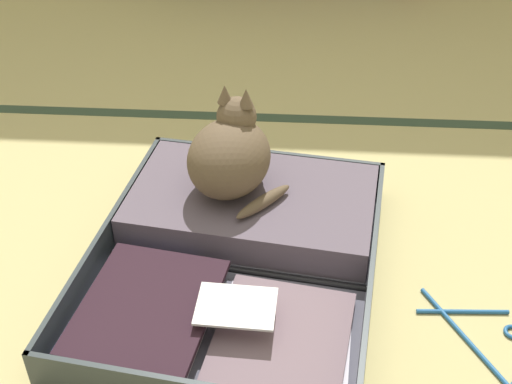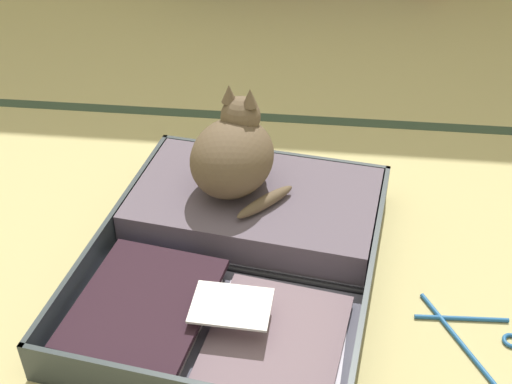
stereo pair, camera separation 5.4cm
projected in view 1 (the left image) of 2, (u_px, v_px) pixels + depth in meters
name	position (u px, v px, depth m)	size (l,w,h in m)	color
ground_plane	(191.00, 318.00, 1.52)	(10.00, 10.00, 0.00)	tan
tatami_border	(229.00, 116.00, 2.25)	(4.80, 0.05, 0.00)	#334532
open_suitcase	(237.00, 243.00, 1.66)	(0.76, 0.90, 0.11)	#323A3D
black_cat	(231.00, 155.00, 1.69)	(0.30, 0.30, 0.27)	brown
clothes_hanger	(487.00, 342.00, 1.46)	(0.26, 0.34, 0.01)	#215A96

